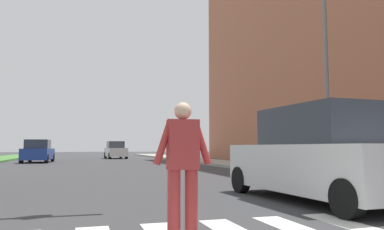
{
  "coord_description": "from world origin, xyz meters",
  "views": [
    {
      "loc": [
        -0.62,
        3.89,
        1.12
      ],
      "look_at": [
        3.75,
        18.79,
        2.46
      ],
      "focal_mm": 35.16,
      "sensor_mm": 36.0,
      "label": 1
    }
  ],
  "objects_px": {
    "pedestrian_performer": "(183,163)",
    "sedan_midblock": "(38,152)",
    "street_lamp_right": "(324,53)",
    "suv_crossing": "(319,157)",
    "sedan_distant": "(116,151)"
  },
  "relations": [
    {
      "from": "street_lamp_right",
      "to": "sedan_midblock",
      "type": "bearing_deg",
      "value": 122.27
    },
    {
      "from": "sedan_midblock",
      "to": "sedan_distant",
      "type": "relative_size",
      "value": 1.0
    },
    {
      "from": "street_lamp_right",
      "to": "sedan_distant",
      "type": "relative_size",
      "value": 1.82
    },
    {
      "from": "sedan_midblock",
      "to": "street_lamp_right",
      "type": "bearing_deg",
      "value": -57.73
    },
    {
      "from": "pedestrian_performer",
      "to": "sedan_distant",
      "type": "relative_size",
      "value": 0.41
    },
    {
      "from": "pedestrian_performer",
      "to": "sedan_midblock",
      "type": "bearing_deg",
      "value": 99.56
    },
    {
      "from": "pedestrian_performer",
      "to": "street_lamp_right",
      "type": "bearing_deg",
      "value": 44.4
    },
    {
      "from": "pedestrian_performer",
      "to": "suv_crossing",
      "type": "height_order",
      "value": "suv_crossing"
    },
    {
      "from": "street_lamp_right",
      "to": "suv_crossing",
      "type": "distance_m",
      "value": 7.09
    },
    {
      "from": "suv_crossing",
      "to": "sedan_distant",
      "type": "height_order",
      "value": "suv_crossing"
    },
    {
      "from": "street_lamp_right",
      "to": "sedan_distant",
      "type": "distance_m",
      "value": 27.51
    },
    {
      "from": "suv_crossing",
      "to": "sedan_distant",
      "type": "relative_size",
      "value": 1.14
    },
    {
      "from": "street_lamp_right",
      "to": "suv_crossing",
      "type": "height_order",
      "value": "street_lamp_right"
    },
    {
      "from": "suv_crossing",
      "to": "sedan_distant",
      "type": "bearing_deg",
      "value": 92.72
    },
    {
      "from": "suv_crossing",
      "to": "sedan_midblock",
      "type": "distance_m",
      "value": 24.46
    }
  ]
}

